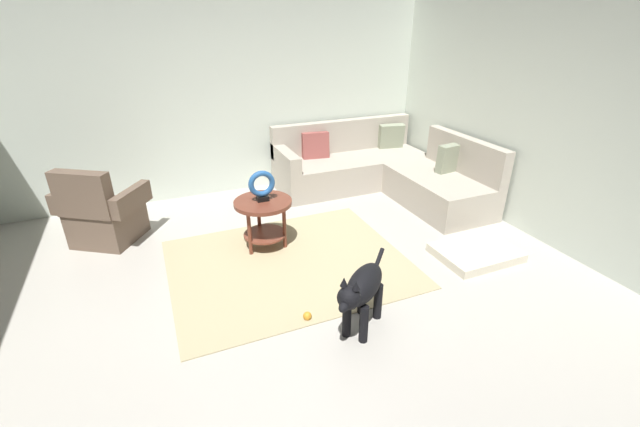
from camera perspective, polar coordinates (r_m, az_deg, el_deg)
name	(u,v)px	position (r m, az deg, el deg)	size (l,w,h in m)	color
ground_plane	(299,313)	(3.68, -2.89, -13.45)	(6.00, 6.00, 0.10)	#B7B2A8
wall_back	(218,93)	(5.79, -13.77, 15.77)	(6.00, 0.12, 2.70)	silver
wall_right	(582,120)	(4.82, 32.27, 10.79)	(0.12, 6.00, 2.70)	silver
area_rug	(289,263)	(4.22, -4.31, -6.84)	(2.30, 1.90, 0.01)	tan
sectional_couch	(382,172)	(5.89, 8.52, 5.71)	(2.20, 2.25, 0.88)	#B2A899
armchair	(103,215)	(5.05, -27.66, -0.14)	(1.00, 0.94, 0.88)	brown
side_table	(263,212)	(4.36, -7.76, 0.27)	(0.60, 0.60, 0.54)	brown
torus_sculpture	(262,185)	(4.25, -8.00, 3.87)	(0.28, 0.08, 0.33)	black
dog_bed_mat	(476,253)	(4.60, 20.58, -5.05)	(0.80, 0.60, 0.09)	beige
dog	(362,290)	(3.22, 5.78, -10.39)	(0.68, 0.59, 0.63)	black
dog_toy_ball	(307,316)	(3.50, -1.75, -13.88)	(0.07, 0.07, 0.07)	orange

